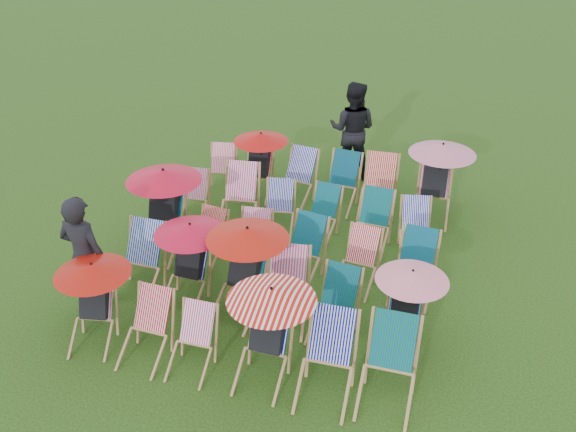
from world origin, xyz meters
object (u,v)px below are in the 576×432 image
(deckchair_0, at_px, (92,302))
(person_rear, at_px, (353,130))
(deckchair_5, at_px, (389,368))
(deckchair_29, at_px, (436,180))
(person_left, at_px, (84,257))

(deckchair_0, distance_m, person_rear, 6.39)
(deckchair_0, bearing_deg, person_rear, 58.38)
(person_rear, bearing_deg, deckchair_0, 70.52)
(deckchair_0, distance_m, deckchair_5, 3.97)
(deckchair_0, height_order, deckchair_5, deckchair_0)
(person_rear, bearing_deg, deckchair_5, 107.34)
(deckchair_0, xyz_separation_m, deckchair_29, (4.08, 4.68, 0.10))
(person_left, bearing_deg, deckchair_0, 130.16)
(deckchair_5, relative_size, deckchair_29, 0.73)
(deckchair_5, relative_size, person_left, 0.54)
(deckchair_0, height_order, person_rear, person_rear)
(deckchair_29, distance_m, person_rear, 2.19)
(deckchair_29, xyz_separation_m, person_left, (-4.47, -4.16, 0.21))
(deckchair_5, distance_m, deckchair_29, 4.67)
(deckchair_5, xyz_separation_m, deckchair_29, (0.11, 4.67, 0.23))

